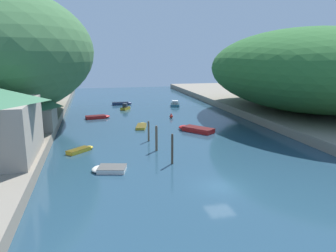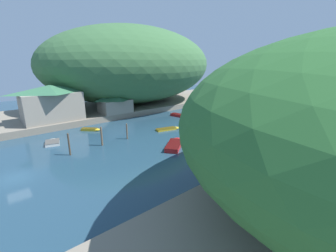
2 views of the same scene
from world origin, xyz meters
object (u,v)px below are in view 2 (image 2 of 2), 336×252
Objects in this scene: boat_far_upstream at (53,142)px; boat_mid_channel at (169,129)px; boat_white_cruiser at (221,114)px; boat_near_quay at (175,144)px; channel_buoy_near at (214,129)px; person_on_quay at (105,111)px; boat_cabin_cruiser at (180,115)px; waterfront_building at (51,102)px; boat_yellow_tender at (272,122)px; boat_red_skiff at (92,129)px; boathouse_shed at (115,102)px; boat_far_right_bank at (237,111)px.

boat_far_upstream is 0.74× the size of boat_mid_channel.
boat_white_cruiser is 0.85× the size of boat_far_upstream.
channel_buoy_near reaches higher than boat_near_quay.
person_on_quay reaches higher than boat_far_upstream.
boat_cabin_cruiser reaches higher than boat_far_upstream.
boat_white_cruiser reaches higher than boat_cabin_cruiser.
boat_far_upstream is 30.01m from channel_buoy_near.
waterfront_building is 39.99m from boat_white_cruiser.
boat_far_upstream reaches higher than boat_mid_channel.
boat_mid_channel is 17.05m from person_on_quay.
boat_yellow_tender is 24.03m from boat_mid_channel.
boat_red_skiff is at bearing -130.95° from channel_buoy_near.
boathouse_shed reaches higher than boat_near_quay.
boat_mid_channel is 15.80m from boat_red_skiff.
boat_far_right_bank is 0.98× the size of boat_cabin_cruiser.
boat_cabin_cruiser is 18.46m from person_on_quay.
boat_yellow_tender is 1.52× the size of boat_white_cruiser.
waterfront_building is at bearing 169.60° from person_on_quay.
boat_white_cruiser reaches higher than boat_yellow_tender.
boat_red_skiff is (-2.91, 8.02, -0.02)m from boat_far_upstream.
boat_yellow_tender is (27.45, 24.90, -3.64)m from boathouse_shed.
boat_near_quay is 18.87m from boat_red_skiff.
boat_yellow_tender reaches higher than boat_near_quay.
boat_mid_channel is (17.79, 17.49, -5.03)m from waterfront_building.
boat_red_skiff is (8.17, 4.95, -4.99)m from waterfront_building.
boat_white_cruiser is at bearing 106.40° from boat_mid_channel.
boat_yellow_tender is 38.84m from person_on_quay.
waterfront_building is 28.78m from boat_near_quay.
boat_far_upstream is at bearing -9.96° from boat_cabin_cruiser.
boat_mid_channel is at bearing 98.77° from boat_red_skiff.
boat_far_right_bank reaches higher than boat_red_skiff.
boat_far_right_bank is 0.89× the size of boat_mid_channel.
waterfront_building is at bearing 88.76° from boat_far_upstream.
boat_white_cruiser is 14.19m from channel_buoy_near.
boat_white_cruiser reaches higher than channel_buoy_near.
boat_far_right_bank is 4.73× the size of channel_buoy_near.
waterfront_building is 11.24m from person_on_quay.
boat_white_cruiser is (-12.06, -2.82, 0.02)m from boat_yellow_tender.
boathouse_shed is at bearing 43.42° from boat_far_upstream.
person_on_quay is at bearing -87.94° from boat_white_cruiser.
boathouse_shed is at bearing -45.47° from boat_cabin_cruiser.
boat_far_right_bank is 35.58m from person_on_quay.
boat_far_right_bank is 1.31× the size of boat_red_skiff.
boat_yellow_tender is at bearing 53.03° from waterfront_building.
boat_white_cruiser is (17.05, 35.86, -4.79)m from waterfront_building.
boat_cabin_cruiser is (-0.23, 29.93, 0.03)m from boat_far_upstream.
boat_yellow_tender is 1.29× the size of boat_far_upstream.
boat_far_right_bank is at bearing 6.89° from boat_far_upstream.
waterfront_building is at bearing -96.91° from boathouse_shed.
boat_mid_channel is at bearing -55.40° from boat_white_cruiser.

